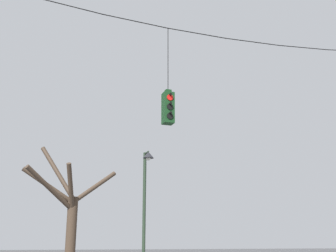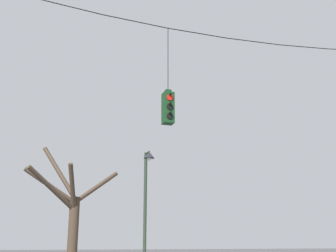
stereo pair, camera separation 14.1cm
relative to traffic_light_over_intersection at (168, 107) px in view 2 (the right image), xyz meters
The scene contains 4 objects.
span_wire 3.18m from the traffic_light_over_intersection, ahead, with size 15.41×0.03×0.57m.
traffic_light_over_intersection is the anchor object (origin of this frame).
street_lamp 3.75m from the traffic_light_over_intersection, 86.92° to the left, with size 0.40×0.71×4.90m.
bare_tree 8.68m from the traffic_light_over_intersection, 104.50° to the left, with size 4.53×2.64×6.13m.
Camera 2 is at (-5.21, -11.60, 1.57)m, focal length 45.00 mm.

